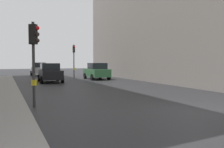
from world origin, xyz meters
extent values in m
plane|color=#28282B|center=(0.00, 0.00, 0.00)|extent=(120.00, 120.00, 0.00)
cube|color=slate|center=(11.81, 15.34, 6.21)|extent=(12.00, 27.94, 12.41)
cylinder|color=#2D2D2D|center=(-5.51, 3.45, 1.81)|extent=(0.12, 0.12, 3.61)
cube|color=black|center=(-5.51, 3.45, 3.09)|extent=(0.38, 0.36, 0.84)
cube|color=yellow|center=(-5.51, 3.45, 1.05)|extent=(0.24, 0.25, 0.24)
sphere|color=red|center=(-5.35, 3.35, 3.35)|extent=(0.18, 0.18, 0.18)
sphere|color=#2D231E|center=(-5.35, 3.35, 3.09)|extent=(0.18, 0.18, 0.18)
sphere|color=#2D231E|center=(-5.35, 3.35, 2.83)|extent=(0.18, 0.18, 0.18)
cylinder|color=#2D2D2D|center=(0.98, 22.10, 1.96)|extent=(0.12, 0.12, 3.92)
cube|color=black|center=(0.98, 22.10, 3.40)|extent=(0.25, 0.31, 0.84)
cube|color=yellow|center=(0.98, 22.10, 1.05)|extent=(0.21, 0.17, 0.24)
sphere|color=red|center=(0.97, 21.91, 3.66)|extent=(0.18, 0.18, 0.18)
sphere|color=#2D231E|center=(0.97, 21.91, 3.40)|extent=(0.18, 0.18, 0.18)
sphere|color=#2D231E|center=(0.97, 21.91, 3.14)|extent=(0.18, 0.18, 0.18)
cube|color=black|center=(-2.71, 16.49, 0.72)|extent=(1.94, 4.26, 0.80)
cube|color=black|center=(-2.71, 16.74, 1.44)|extent=(1.67, 2.05, 0.64)
cylinder|color=black|center=(-1.86, 15.11, 0.32)|extent=(0.24, 0.65, 0.64)
cylinder|color=black|center=(-3.66, 15.17, 0.32)|extent=(0.24, 0.65, 0.64)
cylinder|color=black|center=(-1.77, 17.80, 0.32)|extent=(0.24, 0.65, 0.64)
cylinder|color=black|center=(-3.57, 17.87, 0.32)|extent=(0.24, 0.65, 0.64)
cube|color=#BCBCC1|center=(-2.38, 27.64, 0.72)|extent=(1.84, 4.22, 0.80)
cube|color=black|center=(-2.38, 27.89, 1.44)|extent=(1.62, 2.01, 0.64)
cylinder|color=black|center=(-1.49, 26.28, 0.32)|extent=(0.23, 0.64, 0.64)
cylinder|color=black|center=(-3.29, 26.29, 0.32)|extent=(0.23, 0.64, 0.64)
cylinder|color=black|center=(-1.47, 28.98, 0.32)|extent=(0.23, 0.64, 0.64)
cylinder|color=black|center=(-3.27, 28.99, 0.32)|extent=(0.23, 0.64, 0.64)
cube|color=#2D6038|center=(2.47, 18.24, 0.72)|extent=(1.87, 4.23, 0.80)
cube|color=black|center=(2.47, 17.99, 1.44)|extent=(1.64, 2.03, 0.64)
cylinder|color=black|center=(1.60, 19.61, 0.32)|extent=(0.23, 0.64, 0.64)
cylinder|color=black|center=(3.40, 19.58, 0.32)|extent=(0.23, 0.64, 0.64)
cylinder|color=black|center=(1.55, 16.91, 0.32)|extent=(0.23, 0.64, 0.64)
cylinder|color=black|center=(3.35, 16.88, 0.32)|extent=(0.23, 0.64, 0.64)
camera|label=1|loc=(-6.66, -7.91, 1.97)|focal=41.37mm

